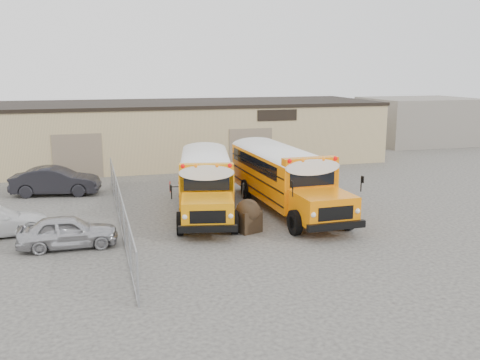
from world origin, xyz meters
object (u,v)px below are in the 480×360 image
object	(u,v)px
car_silver	(68,232)
car_dark	(56,181)
school_bus_right	(244,154)
school_bus_left	(204,157)
tarp_bundle	(248,215)

from	to	relation	value
car_silver	car_dark	distance (m)	10.06
school_bus_right	car_silver	xyz separation A→B (m)	(-10.54, -10.36, -1.20)
school_bus_left	school_bus_right	distance (m)	2.61
school_bus_right	car_dark	size ratio (longest dim) A/B	2.25
car_silver	car_dark	size ratio (longest dim) A/B	0.80
tarp_bundle	car_dark	size ratio (longest dim) A/B	0.30
school_bus_left	school_bus_right	size ratio (longest dim) A/B	0.95
school_bus_left	tarp_bundle	size ratio (longest dim) A/B	7.03
school_bus_left	tarp_bundle	distance (m)	10.44
tarp_bundle	car_silver	world-z (taller)	tarp_bundle
tarp_bundle	car_silver	xyz separation A→B (m)	(-7.72, -0.08, -0.09)
car_silver	tarp_bundle	bearing A→B (deg)	-89.10
school_bus_left	car_dark	world-z (taller)	school_bus_left
car_dark	car_silver	bearing A→B (deg)	-164.55
school_bus_left	tarp_bundle	world-z (taller)	school_bus_left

